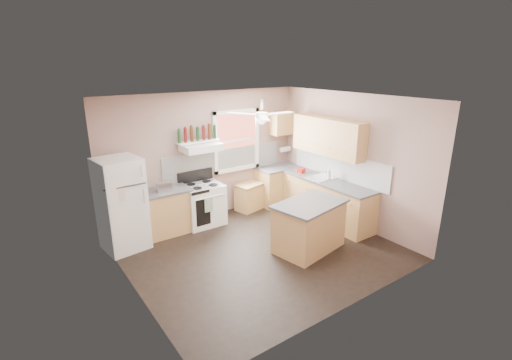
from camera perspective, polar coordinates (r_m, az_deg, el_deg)
floor at (r=6.84m, az=0.79°, el=-10.81°), size 4.50×4.50×0.00m
ceiling at (r=6.03m, az=0.90°, el=12.33°), size 4.50×4.50×0.00m
wall_back at (r=7.96m, az=-7.81°, el=3.68°), size 4.50×0.05×2.70m
wall_right at (r=7.81m, az=14.45°, el=2.99°), size 0.05×4.00×2.70m
wall_left at (r=5.36m, az=-19.25°, el=-4.31°), size 0.05×4.00×2.70m
backsplash_back at (r=8.18m, az=-4.84°, el=2.90°), size 2.90×0.03×0.55m
backsplash_right at (r=8.02m, az=12.55°, el=2.21°), size 0.03×2.60×0.55m
window_view at (r=8.23m, az=-3.10°, el=6.07°), size 1.00×0.02×1.20m
window_frame at (r=8.21m, az=-3.00°, el=6.04°), size 1.16×0.07×1.36m
refrigerator at (r=7.02m, az=-19.99°, el=-3.56°), size 0.79×0.78×1.69m
base_cabinet_left at (r=7.55m, az=-13.49°, el=-4.82°), size 0.90×0.60×0.86m
counter_left at (r=7.40m, az=-13.74°, el=-1.61°), size 0.92×0.62×0.04m
toaster at (r=7.28m, az=-13.95°, el=-1.01°), size 0.30×0.20×0.18m
stove at (r=7.80m, az=-8.13°, el=-3.76°), size 0.81×0.66×0.86m
range_hood at (r=7.56m, az=-8.46°, el=4.99°), size 0.78×0.50×0.14m
bottle_shelf at (r=7.64m, az=-8.91°, el=5.88°), size 0.90×0.26×0.03m
cart at (r=8.51m, az=-0.98°, el=-2.57°), size 0.69×0.53×0.61m
base_cabinet_corner at (r=8.88m, az=3.45°, el=-0.87°), size 1.00×0.60×0.86m
base_cabinet_right at (r=8.05m, az=10.82°, el=-3.21°), size 0.60×2.20×0.86m
counter_corner at (r=8.75m, az=3.51°, el=1.92°), size 1.02×0.62×0.04m
counter_right at (r=7.89m, az=10.96°, el=-0.18°), size 0.62×2.22×0.04m
sink at (r=8.02m, az=9.94°, el=0.29°), size 0.55×0.45×0.03m
faucet at (r=8.11m, az=10.77°, el=0.99°), size 0.03×0.03×0.14m
upper_cabinet_right at (r=7.90m, az=11.01°, el=6.60°), size 0.33×1.80×0.76m
upper_cabinet_corner at (r=8.75m, az=4.13°, el=8.76°), size 0.60×0.33×0.52m
paper_towel at (r=8.97m, az=4.51°, el=4.75°), size 0.26×0.12×0.12m
island at (r=6.78m, az=8.15°, el=-7.18°), size 1.33×0.98×0.86m
island_top at (r=6.61m, az=8.32°, el=-3.64°), size 1.42×1.06×0.04m
ceiling_fan_hub at (r=6.06m, az=0.88°, el=9.97°), size 0.20×0.20×0.08m
soap_bottle at (r=7.92m, az=11.15°, el=0.97°), size 0.12×0.12×0.25m
red_caddy at (r=8.33m, az=6.98°, el=1.50°), size 0.21×0.17×0.10m
wine_bottles at (r=7.61m, az=-8.96°, el=7.05°), size 0.86×0.06×0.31m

